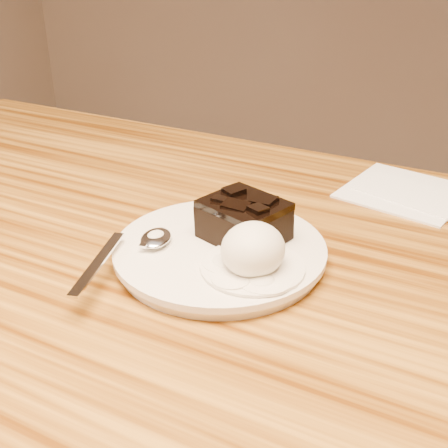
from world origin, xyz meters
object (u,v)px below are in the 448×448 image
at_px(napkin, 405,191).
at_px(spoon, 156,239).
at_px(brownie, 244,223).
at_px(ice_cream_scoop, 253,249).
at_px(plate, 220,253).

bearing_deg(napkin, spoon, -124.23).
bearing_deg(brownie, ice_cream_scoop, -56.27).
xyz_separation_m(plate, spoon, (-0.06, -0.03, 0.01)).
distance_m(plate, napkin, 0.31).
bearing_deg(napkin, ice_cream_scoop, -106.89).
bearing_deg(spoon, brownie, 18.27).
height_order(plate, brownie, brownie).
distance_m(plate, ice_cream_scoop, 0.07).
bearing_deg(brownie, spoon, -145.34).
xyz_separation_m(plate, napkin, (0.14, 0.27, -0.01)).
relative_size(brownie, spoon, 0.45).
bearing_deg(napkin, brownie, -117.09).
height_order(plate, napkin, plate).
height_order(spoon, napkin, spoon).
xyz_separation_m(ice_cream_scoop, napkin, (0.09, 0.30, -0.04)).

